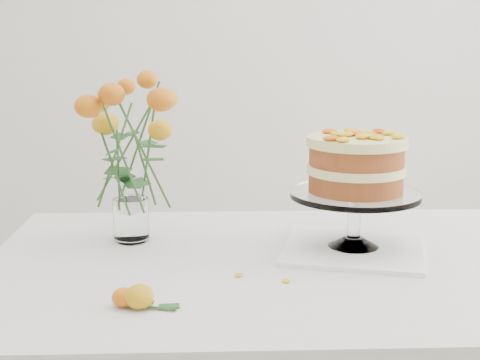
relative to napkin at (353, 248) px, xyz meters
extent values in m
cube|color=silver|center=(-0.17, 1.93, 0.59)|extent=(4.00, 0.04, 2.70)
cube|color=tan|center=(-0.17, -0.07, -0.03)|extent=(1.40, 0.90, 0.04)
cylinder|color=tan|center=(-0.79, 0.30, -0.41)|extent=(0.06, 0.06, 0.71)
cylinder|color=tan|center=(0.45, 0.30, -0.41)|extent=(0.06, 0.06, 0.71)
cube|color=white|center=(-0.17, -0.07, -0.01)|extent=(1.42, 0.92, 0.01)
cube|color=white|center=(-0.17, 0.39, -0.11)|extent=(1.42, 0.01, 0.20)
cube|color=white|center=(0.00, 0.00, 0.00)|extent=(0.41, 0.41, 0.01)
cylinder|color=white|center=(0.00, 0.00, 0.08)|extent=(0.03, 0.03, 0.10)
cylinder|color=white|center=(0.00, 0.00, 0.14)|extent=(0.32, 0.32, 0.01)
cylinder|color=#9A4A22|center=(0.00, 0.00, 0.17)|extent=(0.24, 0.24, 0.05)
cylinder|color=#FFF9A4|center=(0.00, 0.00, 0.20)|extent=(0.25, 0.25, 0.02)
cylinder|color=#9A4A22|center=(0.00, 0.00, 0.23)|extent=(0.24, 0.24, 0.05)
cylinder|color=#FFF9A4|center=(0.00, 0.00, 0.27)|extent=(0.25, 0.25, 0.02)
cylinder|color=white|center=(-0.55, 0.10, 0.00)|extent=(0.07, 0.07, 0.01)
cylinder|color=white|center=(-0.55, 0.10, 0.06)|extent=(0.09, 0.09, 0.10)
ellipsoid|color=orange|center=(-0.49, -0.34, 0.02)|extent=(0.06, 0.06, 0.05)
cylinder|color=#2E5622|center=(-0.45, -0.35, 0.00)|extent=(0.07, 0.02, 0.01)
ellipsoid|color=orange|center=(-0.52, -0.33, 0.01)|extent=(0.04, 0.04, 0.04)
cylinder|color=#2E5622|center=(-0.49, -0.33, 0.00)|extent=(0.05, 0.01, 0.00)
ellipsoid|color=yellow|center=(-0.29, -0.17, 0.00)|extent=(0.03, 0.02, 0.00)
ellipsoid|color=yellow|center=(-0.19, -0.21, 0.00)|extent=(0.03, 0.02, 0.00)
camera|label=1|loc=(-0.34, -1.56, 0.51)|focal=50.00mm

